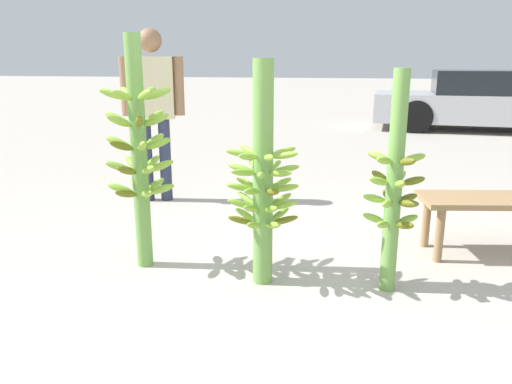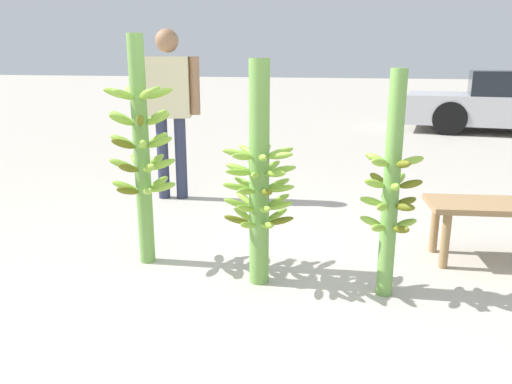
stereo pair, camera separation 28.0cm
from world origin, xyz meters
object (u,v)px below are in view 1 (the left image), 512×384
banana_stalk_left (139,150)px  vendor_person (153,100)px  market_bench (496,207)px  parked_car (488,101)px  banana_stalk_center (263,179)px  banana_stalk_right (394,186)px

banana_stalk_left → vendor_person: size_ratio=0.92×
market_bench → parked_car: bearing=67.6°
banana_stalk_center → parked_car: bearing=68.4°
banana_stalk_center → market_bench: bearing=26.7°
banana_stalk_left → banana_stalk_right: 1.66m
banana_stalk_left → vendor_person: vendor_person is taller
vendor_person → parked_car: size_ratio=0.38×
vendor_person → banana_stalk_center: bearing=-66.4°
banana_stalk_center → vendor_person: (-1.42, 1.73, 0.34)m
banana_stalk_right → vendor_person: (-2.21, 1.69, 0.35)m
market_bench → banana_stalk_right: bearing=-146.3°
banana_stalk_right → vendor_person: size_ratio=0.80×
market_bench → parked_car: size_ratio=0.25×
banana_stalk_center → parked_car: banana_stalk_center is taller
banana_stalk_center → vendor_person: bearing=129.3°
banana_stalk_right → market_bench: banana_stalk_right is taller
banana_stalk_right → vendor_person: vendor_person is taller
banana_stalk_left → parked_car: bearing=63.0°
banana_stalk_left → parked_car: (4.07, 7.98, -0.23)m
banana_stalk_right → parked_car: bearing=73.3°
market_bench → banana_stalk_left: bearing=-174.2°
banana_stalk_center → market_bench: size_ratio=1.24×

